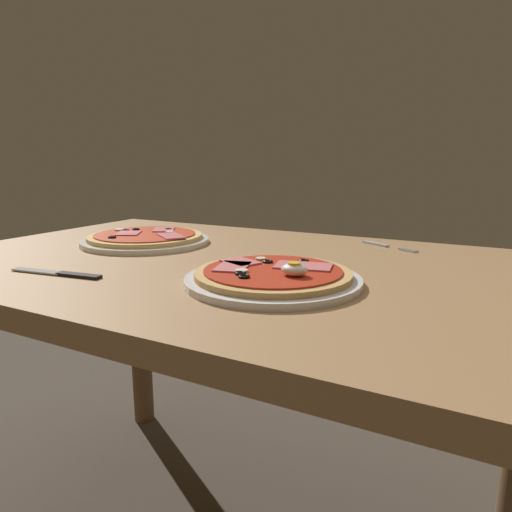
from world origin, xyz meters
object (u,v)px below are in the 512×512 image
Objects in this scene: dining_table at (229,309)px; pizza_across_left at (146,239)px; knife at (62,274)px; pizza_foreground at (273,277)px; fork at (385,246)px.

pizza_across_left is (-0.29, 0.07, 0.12)m from dining_table.
knife is at bearing -75.43° from pizza_across_left.
knife is at bearing -128.64° from dining_table.
dining_table is 4.31× the size of pizza_foreground.
dining_table is 8.88× the size of fork.
pizza_foreground is 1.54× the size of knife.
dining_table is 0.34m from knife.
pizza_foreground is at bearing -101.94° from fork.
pizza_across_left is at bearing 104.57° from knife.
dining_table is 0.24m from pizza_foreground.
pizza_across_left is at bearing -156.28° from fork.
pizza_foreground is 2.06× the size of fork.
knife is (-0.37, -0.13, -0.01)m from pizza_foreground.
pizza_across_left is at bearing 156.86° from pizza_foreground.
dining_table is 0.32m from pizza_across_left.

